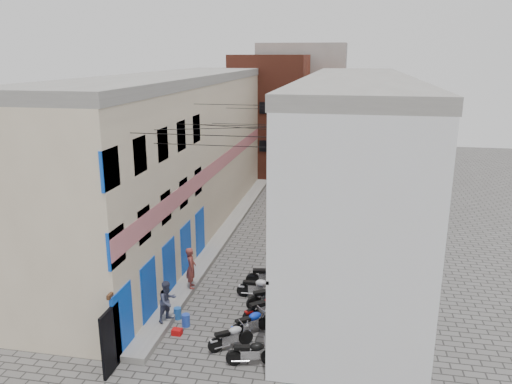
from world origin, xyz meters
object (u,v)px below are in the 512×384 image
Objects in this scene: motorcycle_g at (268,274)px; motorcycle_b at (231,336)px; motorcycle_a at (251,351)px; motorcycle_f at (257,286)px; motorcycle_e at (270,295)px; water_jug_near at (186,320)px; motorcycle_d at (267,306)px; person_a at (191,268)px; water_jug_far at (178,313)px; red_crate at (177,332)px; motorcycle_c at (251,322)px; person_b at (168,301)px.

motorcycle_b is at bearing -16.88° from motorcycle_g.
motorcycle_f is (-0.72, 4.74, 0.01)m from motorcycle_a.
motorcycle_e is 3.55m from water_jug_near.
person_a is at bearing -154.82° from motorcycle_d.
water_jug_far is at bearing -137.71° from motorcycle_a.
motorcycle_b is 2.25m from red_crate.
motorcycle_g is at bearing 48.63° from water_jug_far.
motorcycle_c reaches higher than motorcycle_a.
red_crate is (-3.08, 1.29, -0.39)m from motorcycle_a.
water_jug_near is 0.67m from red_crate.
red_crate is (-2.67, -4.55, -0.48)m from motorcycle_g.
motorcycle_f is at bearing 175.68° from motorcycle_a.
water_jug_near is (0.65, -2.72, -0.92)m from person_a.
motorcycle_d is 4.21× the size of water_jug_near.
water_jug_far is 1.17m from red_crate.
motorcycle_e is 1.08× the size of person_a.
person_a is at bearing 29.53° from person_b.
motorcycle_d is 1.17× the size of motorcycle_f.
motorcycle_b is 2.92m from person_b.
motorcycle_e is (-0.04, 3.94, 0.08)m from motorcycle_a.
motorcycle_d is 4.02m from person_a.
motorcycle_d is (0.41, 1.10, 0.09)m from motorcycle_c.
motorcycle_a is 4.77× the size of red_crate.
motorcycle_a is 2.96m from motorcycle_d.
person_b is at bearing -49.46° from motorcycle_g.
water_jug_far is at bearing 137.30° from water_jug_near.
water_jug_far is (-3.04, 0.54, -0.27)m from motorcycle_c.
motorcycle_c is at bearing -59.62° from person_b.
motorcycle_b is 1.05× the size of person_b.
motorcycle_c is 3.24m from person_b.
motorcycle_g reaches higher than motorcycle_b.
water_jug_far is (-3.04, -3.45, -0.36)m from motorcycle_g.
motorcycle_d is 3.15m from water_jug_near.
motorcycle_g is at bearing -8.79° from person_b.
motorcycle_c is 3.57× the size of water_jug_near.
motorcycle_d is 1.93m from motorcycle_f.
person_a is (-3.60, 1.70, 0.57)m from motorcycle_d.
person_a reaches higher than motorcycle_g.
person_a is (-3.56, 0.72, 0.59)m from motorcycle_e.
red_crate is (0.52, -3.37, -1.05)m from person_a.
motorcycle_e reaches higher than red_crate.
motorcycle_f is 0.87× the size of motorcycle_g.
person_a is 3.57m from red_crate.
water_jug_near is at bearing -42.70° from water_jug_far.
red_crate is at bearing -105.60° from person_b.
water_jug_far is at bearing -141.45° from motorcycle_c.
motorcycle_b is 0.85× the size of motorcycle_e.
person_b reaches higher than motorcycle_a.
motorcycle_g is 4.61m from water_jug_far.
water_jug_far is at bearing -157.86° from motorcycle_b.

